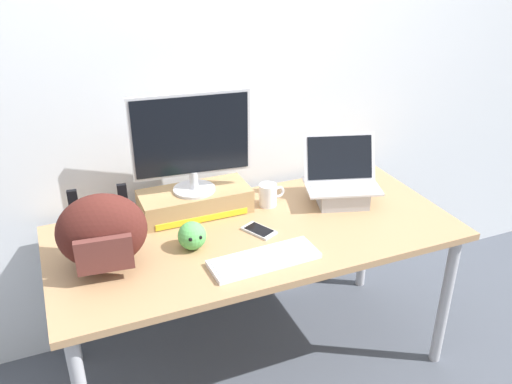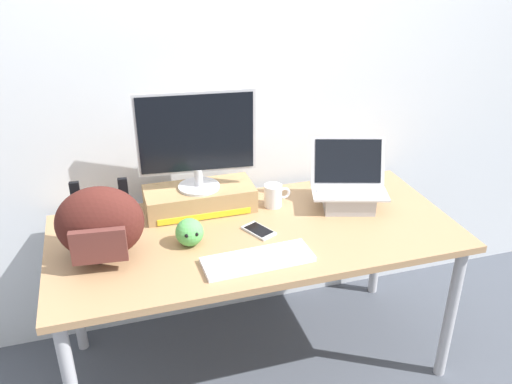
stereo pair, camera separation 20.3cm
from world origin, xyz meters
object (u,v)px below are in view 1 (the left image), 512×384
object	(u,v)px
messenger_backpack	(102,232)
open_laptop	(341,188)
coffee_mug	(268,195)
cell_phone	(259,230)
plush_toy	(192,236)
external_keyboard	(264,259)
desktop_monitor	(192,141)
toner_box_yellow	(195,201)

from	to	relation	value
messenger_backpack	open_laptop	bearing A→B (deg)	11.98
open_laptop	coffee_mug	distance (m)	0.34
cell_phone	plush_toy	world-z (taller)	plush_toy
messenger_backpack	external_keyboard	bearing A→B (deg)	-14.77
messenger_backpack	coffee_mug	xyz separation A→B (m)	(0.76, 0.21, -0.09)
desktop_monitor	open_laptop	world-z (taller)	desktop_monitor
desktop_monitor	open_laptop	xyz separation A→B (m)	(0.65, -0.16, -0.27)
messenger_backpack	plush_toy	bearing A→B (deg)	3.84
open_laptop	plush_toy	size ratio (longest dim) A/B	3.39
toner_box_yellow	external_keyboard	xyz separation A→B (m)	(0.13, -0.48, -0.04)
toner_box_yellow	cell_phone	world-z (taller)	toner_box_yellow
open_laptop	toner_box_yellow	bearing A→B (deg)	-176.57
messenger_backpack	cell_phone	size ratio (longest dim) A/B	2.19
cell_phone	plush_toy	distance (m)	0.30
coffee_mug	external_keyboard	bearing A→B (deg)	-115.81
plush_toy	messenger_backpack	bearing A→B (deg)	177.85
desktop_monitor	coffee_mug	bearing A→B (deg)	-5.01
desktop_monitor	messenger_backpack	size ratio (longest dim) A/B	1.45
cell_phone	messenger_backpack	bearing A→B (deg)	154.26
toner_box_yellow	desktop_monitor	xyz separation A→B (m)	(-0.00, -0.00, 0.28)
messenger_backpack	cell_phone	distance (m)	0.64
toner_box_yellow	external_keyboard	size ratio (longest dim) A/B	1.13
desktop_monitor	plush_toy	xyz separation A→B (m)	(-0.10, -0.28, -0.28)
desktop_monitor	external_keyboard	size ratio (longest dim) A/B	1.18
cell_phone	plush_toy	size ratio (longest dim) A/B	1.41
open_laptop	cell_phone	world-z (taller)	open_laptop
messenger_backpack	coffee_mug	world-z (taller)	messenger_backpack
desktop_monitor	messenger_backpack	xyz separation A→B (m)	(-0.43, -0.27, -0.19)
toner_box_yellow	plush_toy	world-z (taller)	plush_toy
open_laptop	messenger_backpack	bearing A→B (deg)	-156.98
cell_phone	coffee_mug	bearing A→B (deg)	31.01
plush_toy	cell_phone	bearing A→B (deg)	2.87
toner_box_yellow	cell_phone	distance (m)	0.34
desktop_monitor	cell_phone	distance (m)	0.47
toner_box_yellow	messenger_backpack	xyz separation A→B (m)	(-0.43, -0.27, 0.09)
toner_box_yellow	plush_toy	xyz separation A→B (m)	(-0.10, -0.28, 0.00)
open_laptop	plush_toy	world-z (taller)	open_laptop
external_keyboard	coffee_mug	xyz separation A→B (m)	(0.20, 0.42, 0.04)
external_keyboard	desktop_monitor	bearing A→B (deg)	102.28
external_keyboard	messenger_backpack	distance (m)	0.61
cell_phone	external_keyboard	bearing A→B (deg)	-133.84
open_laptop	plush_toy	bearing A→B (deg)	-153.41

